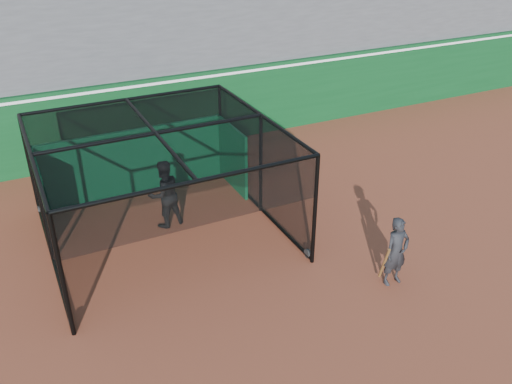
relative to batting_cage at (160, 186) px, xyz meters
name	(u,v)px	position (x,y,z in m)	size (l,w,h in m)	color
ground	(255,301)	(0.88, -3.36, -1.36)	(120.00, 120.00, 0.00)	brown
outfield_wall	(139,116)	(0.88, 5.14, -0.07)	(50.00, 0.50, 2.50)	#0B3C19
batting_cage	(160,186)	(0.00, 0.00, 0.00)	(5.50, 5.44, 2.73)	black
batter	(164,194)	(0.18, 0.40, -0.46)	(0.88, 0.68, 1.80)	black
on_deck_player	(396,252)	(3.89, -4.12, -0.56)	(0.62, 0.43, 1.61)	black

